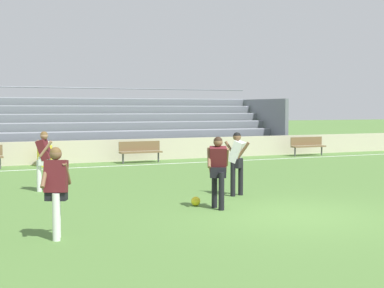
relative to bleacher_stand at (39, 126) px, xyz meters
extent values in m
plane|color=#517A38|center=(2.62, -16.18, -1.48)|extent=(160.00, 160.00, 0.00)
cube|color=white|center=(2.62, -4.79, -1.48)|extent=(44.00, 0.12, 0.01)
cube|color=beige|center=(2.62, -2.94, -1.01)|extent=(48.00, 0.16, 0.94)
cube|color=#9EA3AD|center=(0.00, -2.11, -1.08)|extent=(24.07, 0.36, 0.08)
cube|color=slate|center=(0.00, -2.31, -1.28)|extent=(24.07, 0.04, 0.40)
cube|color=#9EA3AD|center=(0.00, -1.40, -0.68)|extent=(24.07, 0.36, 0.08)
cube|color=slate|center=(0.00, -1.60, -0.88)|extent=(24.07, 0.04, 0.40)
cube|color=#9EA3AD|center=(0.00, -0.69, -0.29)|extent=(24.07, 0.36, 0.08)
cube|color=slate|center=(0.00, -0.89, -0.49)|extent=(24.07, 0.04, 0.40)
cube|color=#9EA3AD|center=(0.00, 0.03, 0.11)|extent=(24.07, 0.36, 0.08)
cube|color=slate|center=(0.00, -0.17, -0.09)|extent=(24.07, 0.04, 0.40)
cube|color=#9EA3AD|center=(0.00, 0.74, 0.51)|extent=(24.07, 0.36, 0.08)
cube|color=slate|center=(0.00, 0.54, 0.31)|extent=(24.07, 0.04, 0.40)
cube|color=#9EA3AD|center=(0.00, 1.45, 0.90)|extent=(24.07, 0.36, 0.08)
cube|color=slate|center=(0.00, 1.25, 0.71)|extent=(24.07, 0.04, 0.40)
cube|color=#9EA3AD|center=(0.00, 2.16, 1.30)|extent=(24.07, 0.36, 0.08)
cube|color=slate|center=(0.00, 1.96, 1.10)|extent=(24.07, 0.04, 0.40)
cube|color=slate|center=(11.94, 0.03, -0.09)|extent=(0.20, 4.64, 2.78)
cylinder|color=slate|center=(0.00, 2.41, 1.85)|extent=(24.07, 0.06, 0.06)
cube|color=brown|center=(3.49, -4.03, -1.03)|extent=(1.80, 0.40, 0.06)
cube|color=brown|center=(3.49, -3.85, -0.78)|extent=(1.80, 0.05, 0.40)
cylinder|color=#47474C|center=(2.71, -4.03, -1.25)|extent=(0.07, 0.07, 0.45)
cylinder|color=#47474C|center=(4.27, -4.03, -1.25)|extent=(0.07, 0.07, 0.45)
cube|color=brown|center=(12.01, -4.03, -1.03)|extent=(1.80, 0.40, 0.06)
cube|color=brown|center=(12.01, -3.85, -0.78)|extent=(1.80, 0.05, 0.40)
cylinder|color=#47474C|center=(11.23, -4.03, -1.25)|extent=(0.07, 0.07, 0.45)
cylinder|color=#47474C|center=(12.79, -4.03, -1.25)|extent=(0.07, 0.07, 0.45)
cylinder|color=#47474C|center=(-2.11, -4.03, -1.25)|extent=(0.07, 0.07, 0.45)
cylinder|color=yellow|center=(-0.40, -3.74, -1.07)|extent=(0.59, 0.59, 0.83)
cylinder|color=black|center=(3.02, -13.30, -1.04)|extent=(0.13, 0.13, 0.87)
cylinder|color=black|center=(2.74, -13.39, -1.04)|extent=(0.13, 0.13, 0.87)
cube|color=black|center=(2.88, -13.35, -0.63)|extent=(0.42, 0.40, 0.24)
cube|color=white|center=(2.88, -13.35, -0.33)|extent=(0.54, 0.55, 0.60)
cylinder|color=brown|center=(2.95, -13.53, -0.29)|extent=(0.30, 0.32, 0.47)
cylinder|color=brown|center=(2.80, -13.16, -0.29)|extent=(0.30, 0.32, 0.47)
sphere|color=brown|center=(2.88, -13.35, 0.06)|extent=(0.21, 0.21, 0.21)
sphere|color=black|center=(2.88, -13.35, 0.08)|extent=(0.20, 0.20, 0.20)
cylinder|color=black|center=(1.55, -14.67, -1.05)|extent=(0.13, 0.13, 0.85)
cylinder|color=black|center=(1.55, -15.03, -1.05)|extent=(0.13, 0.13, 0.85)
cube|color=black|center=(1.55, -14.85, -0.64)|extent=(0.42, 0.35, 0.24)
cube|color=#56191E|center=(1.55, -14.85, -0.34)|extent=(0.49, 0.47, 0.60)
cylinder|color=brown|center=(1.76, -14.88, -0.31)|extent=(0.23, 0.39, 0.45)
cylinder|color=brown|center=(1.34, -14.82, -0.31)|extent=(0.23, 0.39, 0.45)
sphere|color=brown|center=(1.55, -14.85, 0.04)|extent=(0.21, 0.21, 0.21)
sphere|color=black|center=(1.55, -14.85, 0.06)|extent=(0.20, 0.20, 0.20)
cylinder|color=white|center=(-2.37, -16.41, -1.07)|extent=(0.13, 0.13, 0.82)
cylinder|color=white|center=(-2.31, -16.18, -1.07)|extent=(0.13, 0.13, 0.82)
cube|color=black|center=(-2.34, -16.29, -0.67)|extent=(0.42, 0.35, 0.24)
cube|color=#56191E|center=(-2.34, -16.29, -0.37)|extent=(0.47, 0.42, 0.58)
cylinder|color=brown|center=(-2.53, -16.31, -0.34)|extent=(0.24, 0.40, 0.44)
cylinder|color=brown|center=(-2.15, -16.28, -0.34)|extent=(0.24, 0.40, 0.44)
sphere|color=brown|center=(-2.34, -16.29, 0.01)|extent=(0.21, 0.21, 0.21)
sphere|color=brown|center=(-2.34, -16.29, 0.03)|extent=(0.20, 0.20, 0.20)
cylinder|color=white|center=(-1.70, -10.49, -1.05)|extent=(0.13, 0.13, 0.87)
cylinder|color=white|center=(-1.40, -10.50, -1.05)|extent=(0.13, 0.13, 0.87)
cube|color=white|center=(-1.55, -10.49, -0.63)|extent=(0.36, 0.42, 0.24)
cube|color=#56191E|center=(-1.55, -10.49, -0.33)|extent=(0.53, 0.52, 0.60)
cylinder|color=#A87A5B|center=(-1.56, -10.29, -0.29)|extent=(0.37, 0.25, 0.46)
cylinder|color=#A87A5B|center=(-1.55, -10.70, -0.29)|extent=(0.37, 0.25, 0.46)
sphere|color=#A87A5B|center=(-1.55, -10.49, 0.05)|extent=(0.21, 0.21, 0.21)
sphere|color=brown|center=(-1.55, -10.49, 0.07)|extent=(0.20, 0.20, 0.20)
sphere|color=yellow|center=(1.26, -14.29, -1.37)|extent=(0.22, 0.22, 0.22)
camera|label=1|loc=(-4.16, -25.96, 0.79)|focal=52.03mm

